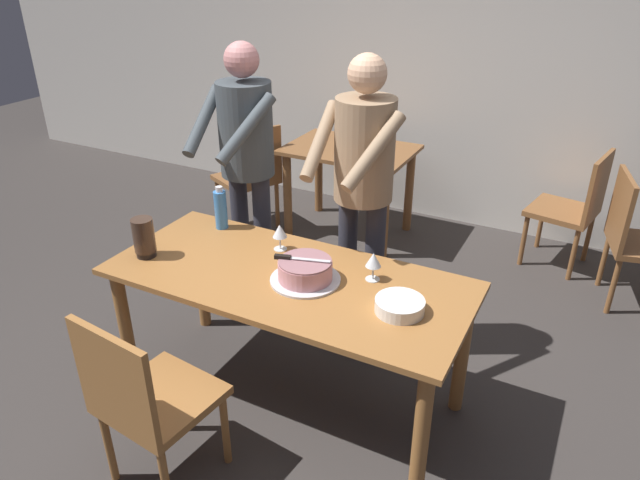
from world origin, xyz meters
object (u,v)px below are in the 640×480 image
Objects in this scene: water_bottle at (221,209)px; background_chair_2 at (636,236)px; wine_glass_near at (280,232)px; cake_knife at (291,258)px; cake_on_platter at (305,271)px; background_table at (349,167)px; wine_glass_far at (373,261)px; person_cutting_cake at (363,177)px; plate_stack at (400,306)px; person_standing_beside at (246,154)px; hurricane_lamp at (144,237)px; chair_near_side at (146,398)px; background_chair_1 at (250,174)px; main_dining_table at (288,295)px; background_chair_0 at (574,206)px.

water_bottle reaches higher than background_chair_2.
cake_knife is at bearing -49.48° from wine_glass_near.
cake_on_platter is 0.34× the size of background_table.
wine_glass_far is at bearing -124.21° from background_chair_2.
wine_glass_far is 0.58× the size of water_bottle.
wine_glass_far is 0.56m from person_cutting_cake.
plate_stack is 0.13× the size of person_standing_beside.
cake_on_platter is at bearing 16.33° from cake_knife.
hurricane_lamp is at bearing -146.41° from wine_glass_near.
chair_near_side reaches higher than cake_knife.
hurricane_lamp is at bearing -174.66° from plate_stack.
background_chair_1 is at bearing -175.81° from background_chair_2.
plate_stack is 2.56m from background_chair_1.
background_chair_2 is (1.50, 1.87, -0.37)m from cake_knife.
plate_stack is 0.81m from wine_glass_near.
chair_near_side is at bearing -71.44° from water_bottle.
person_cutting_cake reaches higher than hurricane_lamp.
wine_glass_far is 1.16m from person_standing_beside.
chair_near_side is (0.40, -1.41, -0.58)m from person_standing_beside.
cake_on_platter is 2.08m from background_table.
background_table is 2.11m from background_chair_2.
wine_glass_near is at bearing 130.52° from cake_knife.
person_cutting_cake is 1.72× the size of background_table.
person_standing_beside reaches higher than hurricane_lamp.
wine_glass_near is at bearing 141.37° from cake_on_platter.
chair_near_side is at bearing -94.17° from wine_glass_near.
wine_glass_near is 0.58× the size of water_bottle.
water_bottle is at bearing -90.95° from background_table.
main_dining_table is at bearing 72.46° from chair_near_side.
person_cutting_cake is 1.00× the size of person_standing_beside.
cake_on_platter is 2.36× the size of wine_glass_near.
background_table is (0.03, 1.67, -0.29)m from water_bottle.
cake_on_platter is 1.55× the size of plate_stack.
background_chair_2 is at bearing -39.19° from background_chair_0.
cake_knife is 0.79m from hurricane_lamp.
cake_knife reaches higher than plate_stack.
person_standing_beside is at bearing 136.04° from cake_knife.
person_standing_beside is 1.42m from background_table.
wine_glass_near is at bearing 161.39° from plate_stack.
main_dining_table is at bearing -25.93° from water_bottle.
main_dining_table is 0.46m from wine_glass_far.
chair_near_side is 1.00× the size of background_chair_0.
background_chair_0 is at bearing 76.66° from plate_stack.
cake_on_platter is at bearing -92.05° from person_cutting_cake.
background_table is (-0.33, 2.73, 0.09)m from chair_near_side.
hurricane_lamp is (-0.78, -0.15, -0.01)m from cake_knife.
water_bottle is 0.15× the size of person_standing_beside.
cake_knife is 0.29× the size of background_chair_2.
person_standing_beside is 2.42m from background_chair_0.
water_bottle reaches higher than cake_on_platter.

